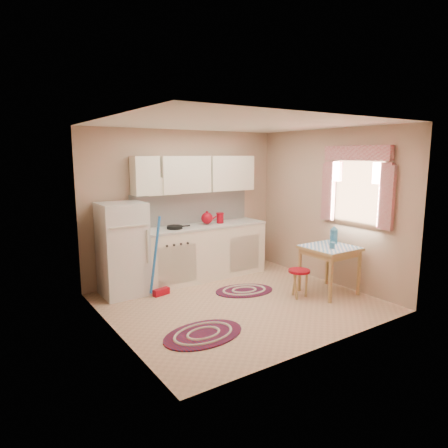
# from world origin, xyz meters

# --- Properties ---
(room_shell) EXTENTS (3.64, 3.60, 2.52)m
(room_shell) POSITION_xyz_m (0.16, 0.24, 1.60)
(room_shell) COLOR tan
(room_shell) RESTS_ON ground
(fridge) EXTENTS (0.65, 0.60, 1.40)m
(fridge) POSITION_xyz_m (-1.25, 1.25, 0.70)
(fridge) COLOR silver
(fridge) RESTS_ON ground
(broom) EXTENTS (0.30, 0.17, 1.20)m
(broom) POSITION_xyz_m (-0.81, 0.90, 0.60)
(broom) COLOR blue
(broom) RESTS_ON ground
(base_cabinets) EXTENTS (2.25, 0.60, 0.88)m
(base_cabinets) POSITION_xyz_m (0.16, 1.30, 0.44)
(base_cabinets) COLOR white
(base_cabinets) RESTS_ON ground
(countertop) EXTENTS (2.27, 0.62, 0.04)m
(countertop) POSITION_xyz_m (0.16, 1.30, 0.90)
(countertop) COLOR beige
(countertop) RESTS_ON base_cabinets
(frying_pan) EXTENTS (0.27, 0.27, 0.05)m
(frying_pan) POSITION_xyz_m (-0.38, 1.25, 0.94)
(frying_pan) COLOR black
(frying_pan) RESTS_ON countertop
(red_kettle) EXTENTS (0.28, 0.27, 0.22)m
(red_kettle) POSITION_xyz_m (0.26, 1.30, 1.03)
(red_kettle) COLOR #980514
(red_kettle) RESTS_ON countertop
(red_canister) EXTENTS (0.14, 0.14, 0.16)m
(red_canister) POSITION_xyz_m (0.52, 1.30, 1.00)
(red_canister) COLOR #980514
(red_canister) RESTS_ON countertop
(table) EXTENTS (0.72, 0.72, 0.72)m
(table) POSITION_xyz_m (1.37, -0.43, 0.36)
(table) COLOR tan
(table) RESTS_ON ground
(stool) EXTENTS (0.37, 0.37, 0.42)m
(stool) POSITION_xyz_m (0.85, -0.32, 0.21)
(stool) COLOR #980514
(stool) RESTS_ON ground
(coffee_pot) EXTENTS (0.17, 0.15, 0.30)m
(coffee_pot) POSITION_xyz_m (1.59, -0.31, 0.87)
(coffee_pot) COLOR #2D678B
(coffee_pot) RESTS_ON table
(mug) EXTENTS (0.10, 0.10, 0.10)m
(mug) POSITION_xyz_m (1.31, -0.53, 0.77)
(mug) COLOR #2D678B
(mug) RESTS_ON table
(rug_center) EXTENTS (1.05, 0.84, 0.02)m
(rug_center) POSITION_xyz_m (0.34, 0.34, 0.01)
(rug_center) COLOR maroon
(rug_center) RESTS_ON ground
(rug_left) EXTENTS (1.09, 0.78, 0.02)m
(rug_left) POSITION_xyz_m (-0.97, -0.62, 0.01)
(rug_left) COLOR maroon
(rug_left) RESTS_ON ground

